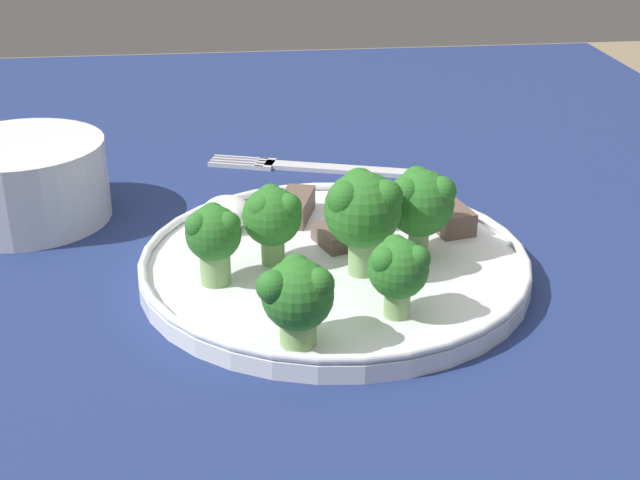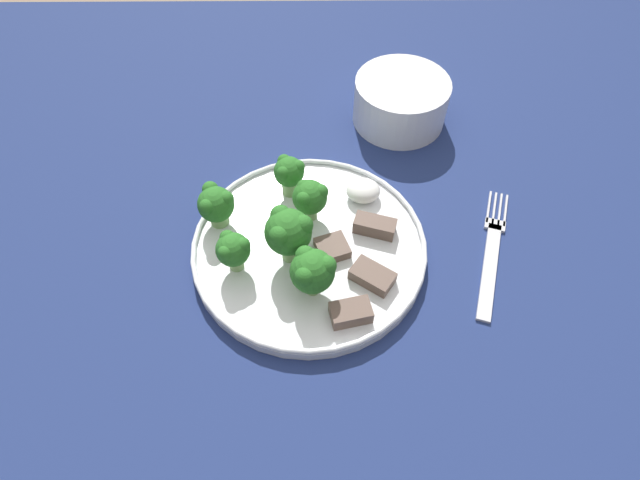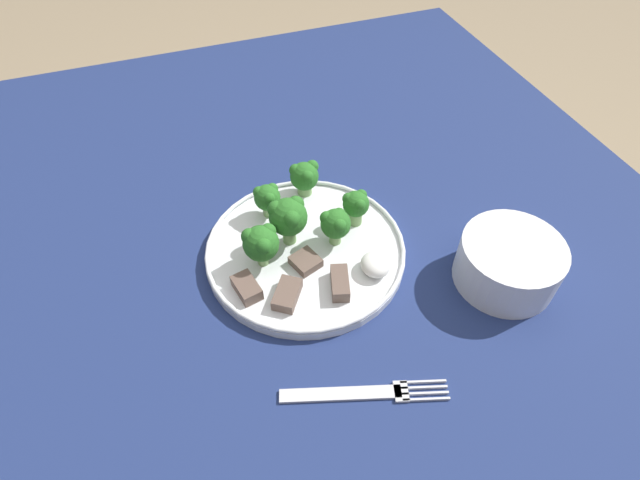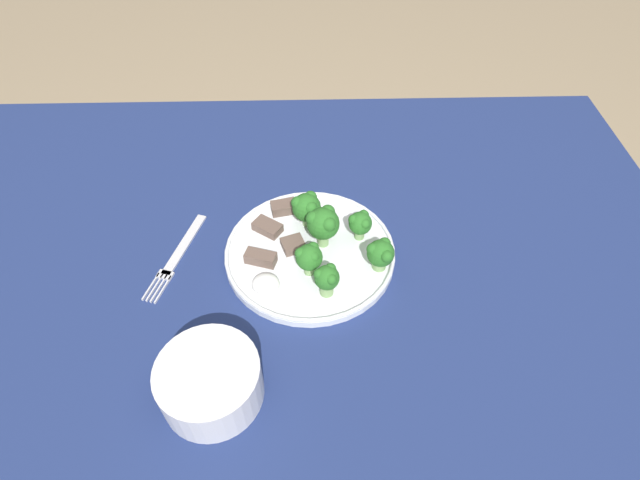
# 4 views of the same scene
# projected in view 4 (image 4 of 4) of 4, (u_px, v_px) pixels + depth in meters

# --- Properties ---
(ground_plane) EXTENTS (8.00, 8.00, 0.00)m
(ground_plane) POSITION_uv_depth(u_px,v_px,m) (305.00, 459.00, 1.33)
(ground_plane) COLOR #9E896B
(table) EXTENTS (1.30, 1.00, 0.78)m
(table) POSITION_uv_depth(u_px,v_px,m) (296.00, 317.00, 0.83)
(table) COLOR navy
(table) RESTS_ON ground_plane
(dinner_plate) EXTENTS (0.27, 0.27, 0.02)m
(dinner_plate) POSITION_uv_depth(u_px,v_px,m) (310.00, 252.00, 0.78)
(dinner_plate) COLOR white
(dinner_plate) RESTS_ON table
(fork) EXTENTS (0.07, 0.18, 0.00)m
(fork) POSITION_uv_depth(u_px,v_px,m) (178.00, 255.00, 0.79)
(fork) COLOR silver
(fork) RESTS_ON table
(cream_bowl) EXTENTS (0.13, 0.13, 0.06)m
(cream_bowl) POSITION_uv_depth(u_px,v_px,m) (210.00, 383.00, 0.61)
(cream_bowl) COLOR silver
(cream_bowl) RESTS_ON table
(broccoli_floret_near_rim_left) EXTENTS (0.04, 0.04, 0.05)m
(broccoli_floret_near_rim_left) POSITION_uv_depth(u_px,v_px,m) (360.00, 223.00, 0.78)
(broccoli_floret_near_rim_left) COLOR #7FA866
(broccoli_floret_near_rim_left) RESTS_ON dinner_plate
(broccoli_floret_center_left) EXTENTS (0.05, 0.05, 0.06)m
(broccoli_floret_center_left) POSITION_uv_depth(u_px,v_px,m) (306.00, 207.00, 0.79)
(broccoli_floret_center_left) COLOR #7FA866
(broccoli_floret_center_left) RESTS_ON dinner_plate
(broccoli_floret_back_left) EXTENTS (0.05, 0.05, 0.07)m
(broccoli_floret_back_left) POSITION_uv_depth(u_px,v_px,m) (323.00, 223.00, 0.76)
(broccoli_floret_back_left) COLOR #7FA866
(broccoli_floret_back_left) RESTS_ON dinner_plate
(broccoli_floret_front_left) EXTENTS (0.04, 0.04, 0.05)m
(broccoli_floret_front_left) POSITION_uv_depth(u_px,v_px,m) (381.00, 253.00, 0.74)
(broccoli_floret_front_left) COLOR #7FA866
(broccoli_floret_front_left) RESTS_ON dinner_plate
(broccoli_floret_center_back) EXTENTS (0.04, 0.04, 0.05)m
(broccoli_floret_center_back) POSITION_uv_depth(u_px,v_px,m) (327.00, 278.00, 0.70)
(broccoli_floret_center_back) COLOR #7FA866
(broccoli_floret_center_back) RESTS_ON dinner_plate
(broccoli_floret_mid_cluster) EXTENTS (0.04, 0.04, 0.05)m
(broccoli_floret_mid_cluster) POSITION_uv_depth(u_px,v_px,m) (309.00, 257.00, 0.73)
(broccoli_floret_mid_cluster) COLOR #7FA866
(broccoli_floret_mid_cluster) RESTS_ON dinner_plate
(meat_slice_front_slice) EXTENTS (0.04, 0.04, 0.01)m
(meat_slice_front_slice) POSITION_uv_depth(u_px,v_px,m) (293.00, 245.00, 0.78)
(meat_slice_front_slice) COLOR brown
(meat_slice_front_slice) RESTS_ON dinner_plate
(meat_slice_middle_slice) EXTENTS (0.05, 0.03, 0.02)m
(meat_slice_middle_slice) POSITION_uv_depth(u_px,v_px,m) (284.00, 207.00, 0.84)
(meat_slice_middle_slice) COLOR brown
(meat_slice_middle_slice) RESTS_ON dinner_plate
(meat_slice_rear_slice) EXTENTS (0.05, 0.03, 0.02)m
(meat_slice_rear_slice) POSITION_uv_depth(u_px,v_px,m) (261.00, 258.00, 0.76)
(meat_slice_rear_slice) COLOR brown
(meat_slice_rear_slice) RESTS_ON dinner_plate
(meat_slice_edge_slice) EXTENTS (0.05, 0.05, 0.01)m
(meat_slice_edge_slice) POSITION_uv_depth(u_px,v_px,m) (267.00, 227.00, 0.81)
(meat_slice_edge_slice) COLOR brown
(meat_slice_edge_slice) RESTS_ON dinner_plate
(sauce_dollop) EXTENTS (0.04, 0.04, 0.02)m
(sauce_dollop) POSITION_uv_depth(u_px,v_px,m) (266.00, 284.00, 0.72)
(sauce_dollop) COLOR white
(sauce_dollop) RESTS_ON dinner_plate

